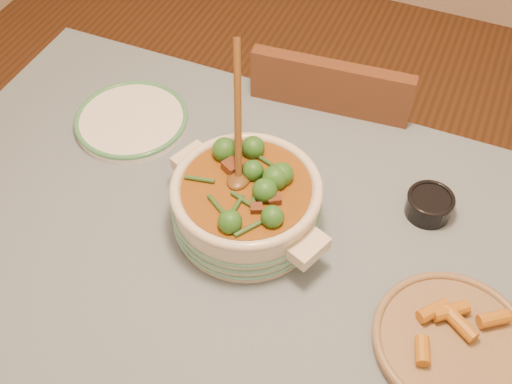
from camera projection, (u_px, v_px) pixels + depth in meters
dining_table at (251, 276)px, 1.47m from camera, size 1.68×1.08×0.76m
stew_casserole at (246, 200)px, 1.39m from camera, size 0.41×0.41×0.39m
white_plate at (132, 120)px, 1.65m from camera, size 0.38×0.38×0.03m
condiment_bowl at (430, 204)px, 1.45m from camera, size 0.13×0.13×0.06m
fried_plate at (453, 340)px, 1.24m from camera, size 0.40×0.40×0.05m
chair_far at (330, 145)px, 1.95m from camera, size 0.46×0.46×0.90m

